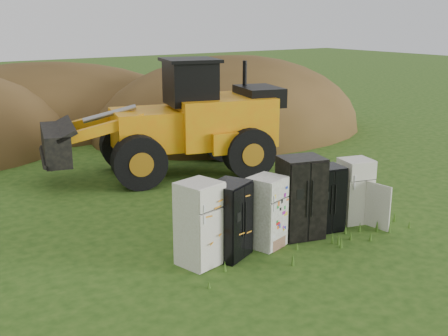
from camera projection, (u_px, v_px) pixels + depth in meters
The scene contains 10 objects.
ground at pixel (284, 240), 13.40m from camera, with size 120.00×120.00×0.00m, color #234612.
fridge_leftmost at pixel (199, 224), 11.90m from camera, with size 0.81×0.78×1.83m, color white, non-canonical shape.
fridge_black_side at pixel (229, 220), 12.29m from camera, with size 0.89×0.71×1.71m, color black, non-canonical shape.
fridge_sticker at pixel (266, 212), 12.85m from camera, with size 0.74×0.69×1.67m, color white, non-canonical shape.
fridge_dark_mid at pixel (301, 197), 13.40m from camera, with size 1.01×0.82×1.97m, color black, non-canonical shape.
fridge_black_right at pixel (325, 198), 13.87m from camera, with size 0.82×0.68×1.63m, color black, non-canonical shape.
fridge_open_door at pixel (355, 191), 14.43m from camera, with size 0.75×0.70×1.66m, color white, non-canonical shape.
wheel_loader at pixel (163, 119), 18.40m from camera, with size 7.93×3.22×3.84m, color #D7990E, non-canonical shape.
dirt_mound_right at pixel (232, 131), 26.00m from camera, with size 13.21×9.68×6.96m, color #412F14.
dirt_mound_back at pixel (42, 126), 27.25m from camera, with size 15.86×10.58×6.11m, color #412F14.
Camera 1 is at (-8.22, -9.50, 5.18)m, focal length 45.00 mm.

